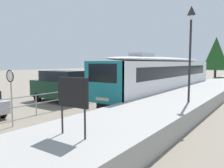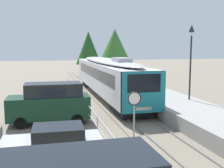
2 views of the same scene
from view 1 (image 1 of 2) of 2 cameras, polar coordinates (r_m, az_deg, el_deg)
name	(u,v)px [view 1 (image 1 of 2)]	position (r m, az deg, el deg)	size (l,w,h in m)	color
ground_plane	(127,96)	(21.55, 3.85, -2.95)	(160.00, 160.00, 0.00)	slate
track_rails	(156,98)	(20.17, 11.16, -3.52)	(3.20, 60.00, 0.14)	slate
commuter_train	(166,73)	(21.90, 13.53, 2.69)	(2.82, 19.97, 3.74)	silver
station_platform	(194,97)	(19.03, 20.16, -3.01)	(3.90, 60.00, 0.90)	#999691
platform_lamp_mid_platform	(191,36)	(13.42, 19.39, 11.50)	(0.34, 0.34, 5.35)	#232328
platform_notice_board	(73,94)	(6.82, -9.98, -2.62)	(1.20, 0.08, 1.80)	#232328
speed_limit_sign	(11,84)	(11.87, -24.43, 0.07)	(0.61, 0.10, 2.81)	#9EA0A5
carpark_fence	(36,100)	(14.22, -18.79, -3.86)	(0.06, 36.06, 1.25)	#9EA0A5
parked_van_dark_green	(59,86)	(18.26, -13.24, -0.50)	(4.91, 1.98, 2.51)	#143823
tree_behind_station_far	(216,53)	(38.77, 24.95, 7.09)	(3.97, 3.97, 7.17)	brown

